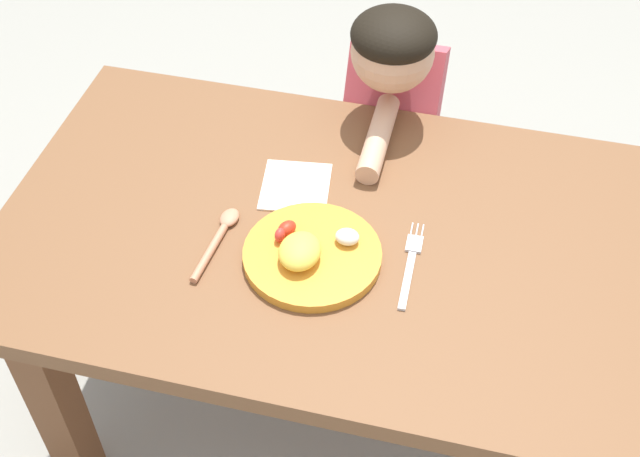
{
  "coord_description": "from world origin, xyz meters",
  "views": [
    {
      "loc": [
        0.19,
        -1.06,
        1.84
      ],
      "look_at": [
        -0.07,
        -0.02,
        0.72
      ],
      "focal_mm": 47.0,
      "sensor_mm": 36.0,
      "label": 1
    }
  ],
  "objects": [
    {
      "name": "napkin",
      "position": [
        -0.14,
        0.1,
        0.7
      ],
      "size": [
        0.15,
        0.16,
        0.0
      ],
      "primitive_type": "cube",
      "rotation": [
        0.0,
        0.0,
        0.13
      ],
      "color": "white",
      "rests_on": "dining_table"
    },
    {
      "name": "ground_plane",
      "position": [
        0.0,
        0.0,
        0.0
      ],
      "size": [
        8.0,
        8.0,
        0.0
      ],
      "primitive_type": "plane",
      "color": "#99988C"
    },
    {
      "name": "spoon",
      "position": [
        -0.25,
        -0.07,
        0.7
      ],
      "size": [
        0.04,
        0.19,
        0.02
      ],
      "rotation": [
        0.0,
        0.0,
        1.48
      ],
      "color": "tan",
      "rests_on": "dining_table"
    },
    {
      "name": "plate",
      "position": [
        -0.07,
        -0.08,
        0.71
      ],
      "size": [
        0.25,
        0.25,
        0.06
      ],
      "color": "orange",
      "rests_on": "dining_table"
    },
    {
      "name": "dining_table",
      "position": [
        0.0,
        0.0,
        0.58
      ],
      "size": [
        1.37,
        0.78,
        0.7
      ],
      "color": "brown",
      "rests_on": "ground_plane"
    },
    {
      "name": "person",
      "position": [
        -0.01,
        0.47,
        0.52
      ],
      "size": [
        0.21,
        0.47,
        0.94
      ],
      "rotation": [
        0.0,
        0.0,
        3.14
      ],
      "color": "#414570",
      "rests_on": "ground_plane"
    },
    {
      "name": "fork",
      "position": [
        0.11,
        -0.05,
        0.7
      ],
      "size": [
        0.03,
        0.21,
        0.01
      ],
      "rotation": [
        0.0,
        0.0,
        1.59
      ],
      "color": "silver",
      "rests_on": "dining_table"
    }
  ]
}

